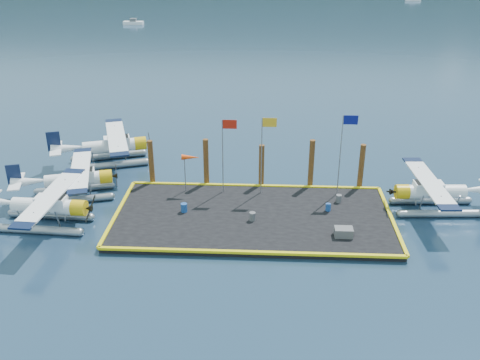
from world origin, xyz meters
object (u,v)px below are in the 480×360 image
object	(u,v)px
seaplane_a	(47,208)
crate	(344,232)
flagpole_red	(225,145)
piling_3	(311,165)
seaplane_c	(113,148)
seaplane_b	(77,181)
windsock	(190,158)
piling_4	(361,168)
flagpole_yellow	(264,144)
piling_2	(261,167)
seaplane_d	(432,194)
flagpole_blue	(344,143)
drum_2	(328,207)
piling_0	(151,164)
piling_1	(206,164)
drum_0	(184,208)
drum_4	(339,198)
drum_3	(252,216)

from	to	relation	value
seaplane_a	crate	xyz separation A→B (m)	(20.74, -0.98, -0.74)
flagpole_red	seaplane_a	bearing A→B (deg)	-155.98
flagpole_red	piling_3	distance (m)	7.33
seaplane_c	seaplane_b	bearing A→B (deg)	-26.60
windsock	piling_4	xyz separation A→B (m)	(13.53, 1.60, -1.23)
crate	flagpole_yellow	size ratio (longest dim) A/B	0.20
piling_3	piling_2	bearing A→B (deg)	180.00
windsock	flagpole_yellow	bearing A→B (deg)	0.00
seaplane_a	seaplane_c	bearing A→B (deg)	175.43
crate	piling_2	xyz separation A→B (m)	(-5.71, 8.04, 1.19)
seaplane_b	windsock	xyz separation A→B (m)	(8.96, 0.74, 1.83)
seaplane_d	flagpole_blue	xyz separation A→B (m)	(-6.64, 1.60, 3.27)
windsock	piling_2	distance (m)	5.90
drum_2	flagpole_red	size ratio (longest dim) A/B	0.09
drum_2	piling_0	bearing A→B (deg)	162.64
seaplane_c	crate	size ratio (longest dim) A/B	7.92
flagpole_blue	piling_4	world-z (taller)	flagpole_blue
seaplane_c	flagpole_red	bearing A→B (deg)	41.91
seaplane_a	piling_2	xyz separation A→B (m)	(15.03, 7.05, 0.45)
piling_1	drum_0	bearing A→B (deg)	-102.32
piling_3	drum_4	bearing A→B (deg)	-56.29
flagpole_blue	windsock	xyz separation A→B (m)	(-11.72, 0.00, -1.46)
drum_3	piling_1	xyz separation A→B (m)	(-3.97, 6.16, 1.39)
drum_3	seaplane_d	bearing A→B (deg)	12.45
seaplane_a	piling_1	bearing A→B (deg)	126.94
flagpole_blue	flagpole_yellow	bearing A→B (deg)	180.00
seaplane_b	flagpole_yellow	size ratio (longest dim) A/B	1.45
flagpole_red	flagpole_blue	distance (m)	8.99
crate	piling_1	bearing A→B (deg)	141.80
drum_2	crate	size ratio (longest dim) A/B	0.45
seaplane_c	flagpole_blue	world-z (taller)	flagpole_blue
drum_3	drum_4	size ratio (longest dim) A/B	1.05
drum_3	flagpole_red	xyz separation A→B (m)	(-2.26, 4.56, 3.68)
seaplane_c	flagpole_yellow	world-z (taller)	flagpole_yellow
piling_2	piling_4	world-z (taller)	piling_4
crate	windsock	bearing A→B (deg)	150.20
drum_0	piling_2	bearing A→B (deg)	42.31
seaplane_d	crate	bearing A→B (deg)	120.80
crate	piling_2	size ratio (longest dim) A/B	0.33
drum_4	flagpole_yellow	xyz separation A→B (m)	(-5.77, 1.35, 3.81)
seaplane_b	flagpole_blue	world-z (taller)	flagpole_blue
flagpole_red	flagpole_blue	xyz separation A→B (m)	(8.99, -0.00, 0.29)
drum_3	seaplane_c	bearing A→B (deg)	140.38
seaplane_d	drum_3	size ratio (longest dim) A/B	14.70
seaplane_c	crate	distance (m)	22.95
flagpole_red	drum_4	bearing A→B (deg)	-8.75
seaplane_b	piling_2	world-z (taller)	piling_2
piling_4	seaplane_c	bearing A→B (deg)	168.03
seaplane_d	crate	size ratio (longest dim) A/B	7.41
drum_4	windsock	xyz separation A→B (m)	(-11.49, 1.35, 2.53)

